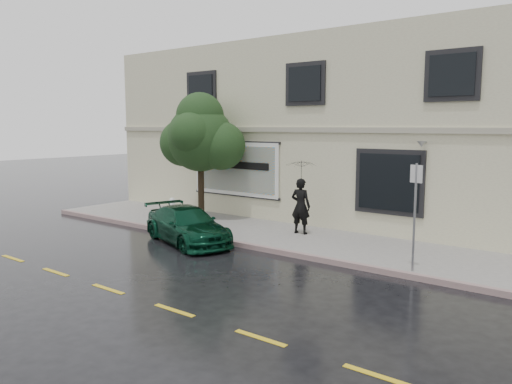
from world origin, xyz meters
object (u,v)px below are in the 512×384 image
Objects in this scene: street_tree at (200,139)px; fire_hydrant at (172,208)px; car at (187,225)px; pedestrian at (301,206)px.

street_tree is 2.93m from fire_hydrant.
fire_hydrant is (-0.88, -0.70, -2.70)m from street_tree.
car is at bearing -45.13° from fire_hydrant.
car is 2.11× the size of pedestrian.
pedestrian is 2.28× the size of fire_hydrant.
car is 3.80m from pedestrian.
street_tree is (-2.05, 2.80, 2.67)m from car.
street_tree is at bearing 28.98° from fire_hydrant.
street_tree is at bearing -6.12° from pedestrian.
fire_hydrant is (-5.45, -0.70, -0.54)m from pedestrian.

